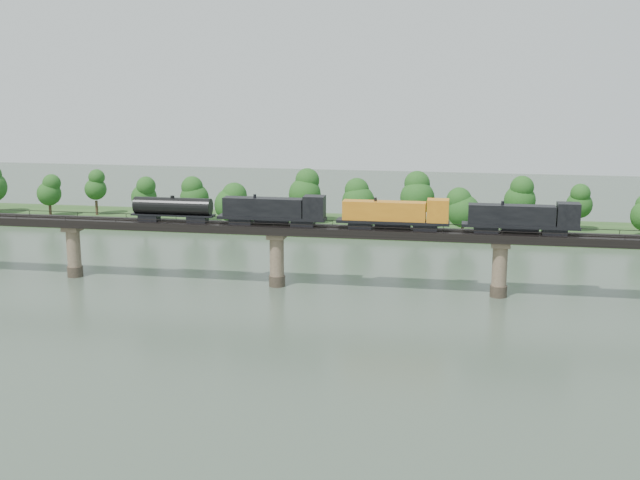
# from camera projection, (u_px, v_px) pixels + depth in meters

# --- Properties ---
(ground) EXTENTS (400.00, 400.00, 0.00)m
(ground) POSITION_uv_depth(u_px,v_px,m) (232.00, 339.00, 119.21)
(ground) COLOR #354437
(ground) RESTS_ON ground
(far_bank) EXTENTS (300.00, 24.00, 1.60)m
(far_bank) POSITION_uv_depth(u_px,v_px,m) (326.00, 225.00, 200.85)
(far_bank) COLOR #25461C
(far_bank) RESTS_ON ground
(bridge) EXTENTS (236.00, 30.00, 11.50)m
(bridge) POSITION_uv_depth(u_px,v_px,m) (277.00, 257.00, 146.93)
(bridge) COLOR #473A2D
(bridge) RESTS_ON ground
(bridge_superstructure) EXTENTS (220.00, 4.90, 0.75)m
(bridge_superstructure) POSITION_uv_depth(u_px,v_px,m) (276.00, 223.00, 145.58)
(bridge_superstructure) COLOR black
(bridge_superstructure) RESTS_ON bridge
(far_treeline) EXTENTS (289.06, 17.54, 13.60)m
(far_treeline) POSITION_uv_depth(u_px,v_px,m) (290.00, 195.00, 196.23)
(far_treeline) COLOR #382619
(far_treeline) RESTS_ON far_bank
(freight_train) EXTENTS (80.59, 3.14, 5.55)m
(freight_train) POSITION_uv_depth(u_px,v_px,m) (353.00, 213.00, 142.71)
(freight_train) COLOR black
(freight_train) RESTS_ON bridge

